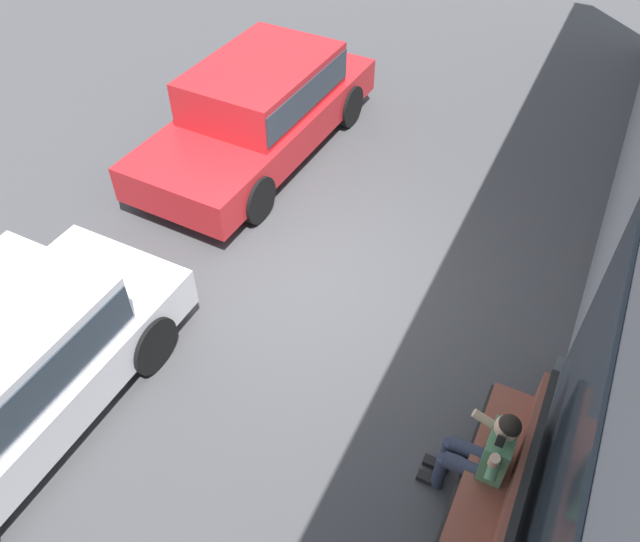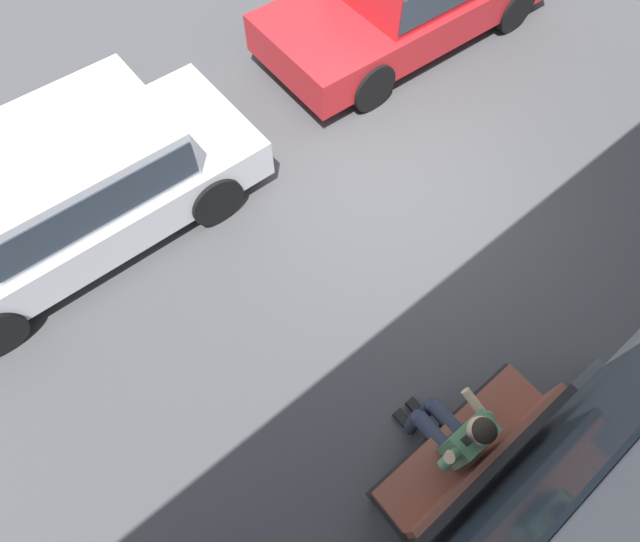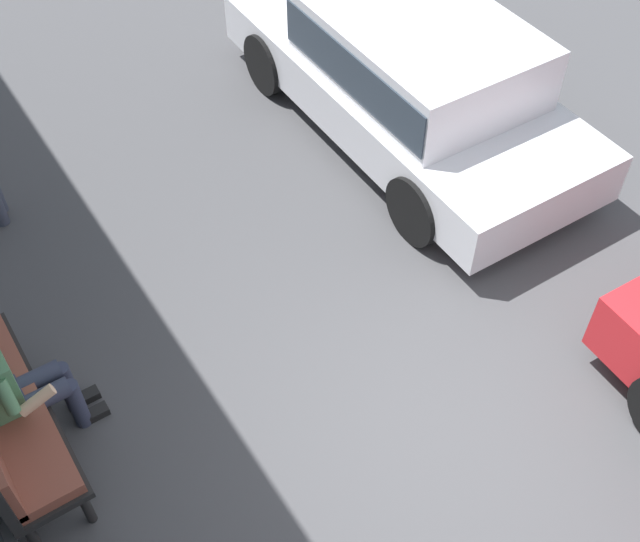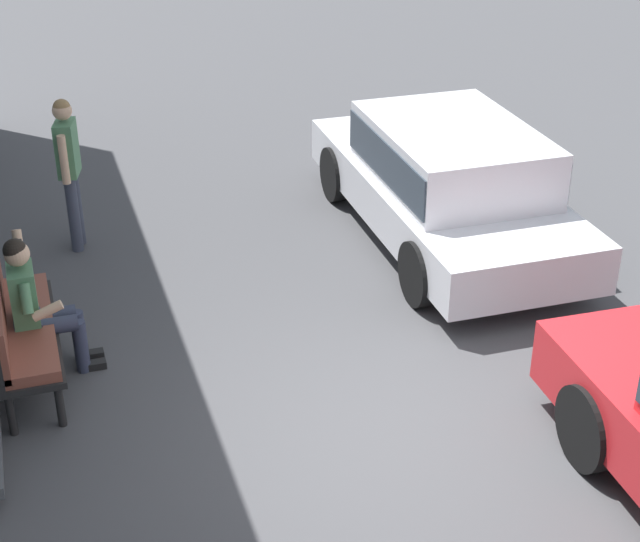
{
  "view_description": "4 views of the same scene",
  "coord_description": "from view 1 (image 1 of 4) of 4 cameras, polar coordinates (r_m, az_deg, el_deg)",
  "views": [
    {
      "loc": [
        5.03,
        2.6,
        5.77
      ],
      "look_at": [
        0.94,
        0.58,
        1.25
      ],
      "focal_mm": 35.0,
      "sensor_mm": 36.0,
      "label": 1
    },
    {
      "loc": [
        3.32,
        2.6,
        5.11
      ],
      "look_at": [
        1.79,
        0.73,
        0.77
      ],
      "focal_mm": 28.0,
      "sensor_mm": 36.0,
      "label": 2
    },
    {
      "loc": [
        -1.92,
        2.6,
        5.42
      ],
      "look_at": [
        1.33,
        0.47,
        1.03
      ],
      "focal_mm": 45.0,
      "sensor_mm": 36.0,
      "label": 3
    },
    {
      "loc": [
        -5.93,
        2.6,
        4.97
      ],
      "look_at": [
        1.48,
        0.2,
        0.82
      ],
      "focal_mm": 55.0,
      "sensor_mm": 36.0,
      "label": 4
    }
  ],
  "objects": [
    {
      "name": "ground_plane",
      "position": [
        8.09,
        -0.7,
        -0.77
      ],
      "size": [
        60.0,
        60.0,
        0.0
      ],
      "primitive_type": "plane",
      "color": "#424244"
    },
    {
      "name": "bench",
      "position": [
        6.1,
        16.71,
        -16.84
      ],
      "size": [
        1.83,
        0.55,
        1.01
      ],
      "color": "black",
      "rests_on": "ground_plane"
    },
    {
      "name": "parked_car_near",
      "position": [
        10.02,
        -5.45,
        14.87
      ],
      "size": [
        4.71,
        2.07,
        1.47
      ],
      "color": "red",
      "rests_on": "ground_plane"
    },
    {
      "name": "person_on_phone",
      "position": [
        5.97,
        14.78,
        -15.82
      ],
      "size": [
        0.73,
        0.74,
        1.34
      ],
      "color": "#2D3347",
      "rests_on": "ground_plane"
    }
  ]
}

